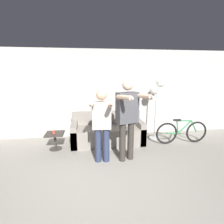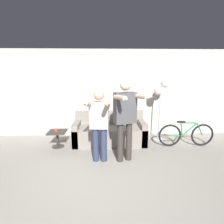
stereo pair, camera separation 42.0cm
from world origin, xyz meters
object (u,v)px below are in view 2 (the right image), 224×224
at_px(couch, 110,133).
at_px(person_right, 125,115).
at_px(side_table, 57,136).
at_px(bicycle, 186,135).
at_px(floor_lamp, 161,91).
at_px(cat, 104,108).
at_px(person_left, 99,121).
at_px(cup, 56,130).

bearing_deg(couch, person_right, -73.85).
distance_m(side_table, bicycle, 3.41).
bearing_deg(person_right, floor_lamp, 29.86).
bearing_deg(cat, couch, -64.40).
relative_size(person_left, person_right, 0.89).
bearing_deg(person_left, floor_lamp, 40.80).
bearing_deg(side_table, floor_lamp, 8.01).
distance_m(floor_lamp, cup, 3.02).
distance_m(person_right, cat, 1.45).
height_order(couch, cat, cat).
distance_m(couch, side_table, 1.41).
bearing_deg(cat, floor_lamp, -5.87).
bearing_deg(cup, person_left, -34.62).
distance_m(couch, cup, 1.43).
xyz_separation_m(couch, side_table, (-1.39, -0.25, 0.02)).
bearing_deg(bicycle, cup, 179.15).
bearing_deg(cat, side_table, -155.67).
bearing_deg(cup, floor_lamp, 8.43).
height_order(couch, person_left, person_left).
height_order(person_right, cat, person_right).
bearing_deg(cup, cat, 25.01).
bearing_deg(cup, couch, 11.15).
xyz_separation_m(cat, bicycle, (2.17, -0.63, -0.61)).
distance_m(cat, floor_lamp, 1.67).
relative_size(person_right, side_table, 3.93).
distance_m(couch, person_right, 1.34).
height_order(person_left, floor_lamp, floor_lamp).
xyz_separation_m(person_left, cup, (-1.15, 0.79, -0.46)).
bearing_deg(person_left, bicycle, 23.06).
bearing_deg(bicycle, person_right, -156.70).
bearing_deg(floor_lamp, couch, -174.24).
relative_size(cat, side_table, 0.92).
relative_size(cat, cup, 4.69).
xyz_separation_m(couch, cup, (-1.40, -0.27, 0.18)).
relative_size(couch, person_left, 1.23).
xyz_separation_m(couch, person_left, (-0.24, -1.07, 0.64)).
bearing_deg(person_left, side_table, 149.30).
bearing_deg(cup, person_right, -24.89).
relative_size(person_left, floor_lamp, 0.91).
xyz_separation_m(couch, cat, (-0.15, 0.31, 0.64)).
bearing_deg(couch, bicycle, -9.13).
xyz_separation_m(cat, cup, (-1.25, -0.58, -0.46)).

